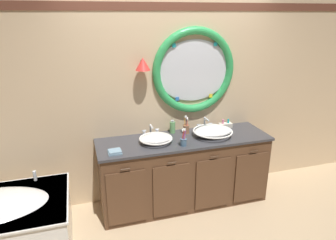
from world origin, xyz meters
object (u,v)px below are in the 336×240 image
(toothbrush_holder_left, at_px, (184,141))
(folded_hand_towel, at_px, (115,152))
(soap_dispenser, at_px, (173,127))
(toiletry_basket, at_px, (225,125))
(toothbrush_holder_right, at_px, (186,128))
(sink_basin_left, at_px, (156,139))
(sink_basin_right, at_px, (213,131))

(toothbrush_holder_left, height_order, folded_hand_towel, toothbrush_holder_left)
(soap_dispenser, bearing_deg, toiletry_basket, -1.13)
(soap_dispenser, height_order, folded_hand_towel, soap_dispenser)
(toothbrush_holder_left, bearing_deg, toiletry_basket, 28.94)
(toothbrush_holder_right, distance_m, toiletry_basket, 0.56)
(toiletry_basket, bearing_deg, soap_dispenser, 178.87)
(soap_dispenser, bearing_deg, sink_basin_left, -138.88)
(sink_basin_left, relative_size, folded_hand_towel, 2.69)
(sink_basin_left, xyz_separation_m, sink_basin_right, (0.70, 0.00, 0.01))
(toothbrush_holder_left, distance_m, folded_hand_towel, 0.76)
(toothbrush_holder_right, xyz_separation_m, soap_dispenser, (-0.16, 0.06, 0.01))
(toothbrush_holder_left, xyz_separation_m, toothbrush_holder_right, (0.16, 0.35, 0.01))
(sink_basin_right, distance_m, toothbrush_holder_right, 0.33)
(sink_basin_left, distance_m, toothbrush_holder_right, 0.46)
(sink_basin_right, height_order, soap_dispenser, soap_dispenser)
(toothbrush_holder_right, height_order, folded_hand_towel, toothbrush_holder_right)
(sink_basin_left, xyz_separation_m, toothbrush_holder_left, (0.27, -0.17, 0.00))
(toothbrush_holder_left, bearing_deg, sink_basin_left, 148.19)
(sink_basin_right, bearing_deg, toiletry_basket, 38.58)
(sink_basin_left, bearing_deg, toiletry_basket, 12.87)
(folded_hand_towel, bearing_deg, soap_dispenser, 26.99)
(sink_basin_left, relative_size, toothbrush_holder_right, 1.71)
(toothbrush_holder_left, xyz_separation_m, folded_hand_towel, (-0.76, 0.02, -0.04))
(sink_basin_left, relative_size, soap_dispenser, 2.22)
(sink_basin_right, bearing_deg, soap_dispenser, 150.84)
(sink_basin_left, relative_size, toiletry_basket, 2.29)
(sink_basin_left, height_order, toothbrush_holder_right, toothbrush_holder_right)
(toothbrush_holder_left, height_order, soap_dispenser, toothbrush_holder_left)
(toothbrush_holder_right, xyz_separation_m, toiletry_basket, (0.56, 0.05, -0.03))
(sink_basin_right, xyz_separation_m, toiletry_basket, (0.28, 0.23, -0.03))
(sink_basin_right, bearing_deg, sink_basin_left, 180.00)
(toothbrush_holder_left, relative_size, soap_dispenser, 1.20)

